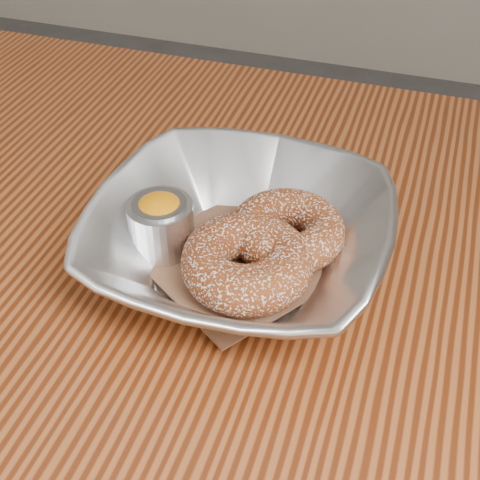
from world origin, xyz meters
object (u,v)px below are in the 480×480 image
(donut_extra, at_px, (244,258))
(ramekin, at_px, (161,223))
(serving_bowl, at_px, (240,239))
(donut_front, at_px, (247,263))
(table, at_px, (117,337))
(donut_back, at_px, (287,230))

(donut_extra, xyz_separation_m, ramekin, (-0.08, 0.01, 0.01))
(serving_bowl, bearing_deg, ramekin, -175.41)
(serving_bowl, bearing_deg, donut_front, -60.04)
(serving_bowl, bearing_deg, table, -164.78)
(serving_bowl, distance_m, ramekin, 0.07)
(table, distance_m, serving_bowl, 0.18)
(donut_back, bearing_deg, table, -158.43)
(donut_back, xyz_separation_m, donut_extra, (-0.02, -0.05, 0.00))
(donut_extra, bearing_deg, serving_bowl, 117.25)
(donut_front, relative_size, donut_extra, 1.05)
(donut_back, distance_m, donut_extra, 0.05)
(serving_bowl, bearing_deg, donut_extra, -62.75)
(table, distance_m, donut_back, 0.20)
(table, relative_size, serving_bowl, 4.80)
(donut_back, relative_size, donut_front, 0.92)
(table, relative_size, donut_back, 12.10)
(table, height_order, donut_back, donut_back)
(donut_front, bearing_deg, donut_extra, 128.51)
(donut_back, relative_size, ramekin, 1.76)
(donut_back, height_order, donut_extra, donut_extra)
(serving_bowl, height_order, donut_extra, serving_bowl)
(donut_back, distance_m, donut_front, 0.06)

